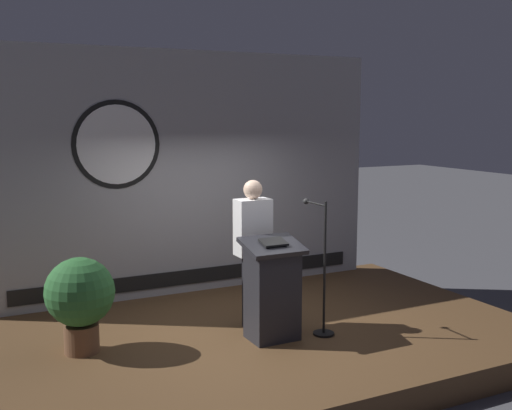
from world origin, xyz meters
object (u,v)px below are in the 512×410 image
at_px(microphone_stand, 322,287).
at_px(potted_plant, 80,296).
at_px(podium, 272,290).
at_px(speaker_person, 253,252).

distance_m(microphone_stand, potted_plant, 2.62).
xyz_separation_m(podium, potted_plant, (-1.97, 0.54, 0.05)).
bearing_deg(microphone_stand, podium, 170.93).
relative_size(speaker_person, microphone_stand, 1.13).
distance_m(speaker_person, microphone_stand, 0.88).
relative_size(microphone_stand, potted_plant, 1.51).
bearing_deg(microphone_stand, potted_plant, 166.01).
bearing_deg(potted_plant, microphone_stand, -13.99).
xyz_separation_m(podium, speaker_person, (0.00, 0.48, 0.33)).
height_order(speaker_person, potted_plant, speaker_person).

